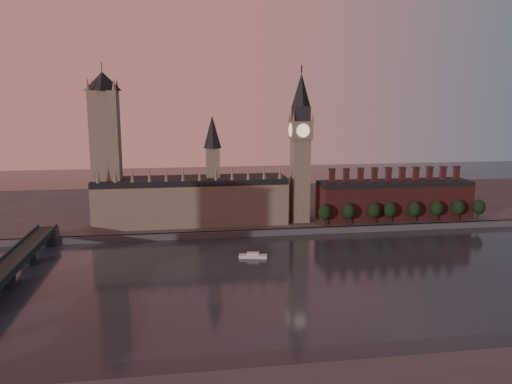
% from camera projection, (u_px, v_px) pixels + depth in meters
% --- Properties ---
extents(ground, '(900.00, 900.00, 0.00)m').
position_uv_depth(ground, '(332.00, 282.00, 243.81)').
color(ground, black).
rests_on(ground, ground).
extents(north_bank, '(900.00, 182.00, 4.00)m').
position_uv_depth(north_bank, '(268.00, 205.00, 416.65)').
color(north_bank, '#4C4D51').
rests_on(north_bank, ground).
extents(palace_of_westminster, '(130.00, 30.30, 74.00)m').
position_uv_depth(palace_of_westminster, '(192.00, 198.00, 342.18)').
color(palace_of_westminster, '#796C56').
rests_on(palace_of_westminster, north_bank).
extents(victoria_tower, '(24.00, 24.00, 108.00)m').
position_uv_depth(victoria_tower, '(106.00, 145.00, 327.34)').
color(victoria_tower, '#796C56').
rests_on(victoria_tower, north_bank).
extents(big_ben, '(15.00, 15.00, 107.00)m').
position_uv_depth(big_ben, '(300.00, 146.00, 342.17)').
color(big_ben, '#796C56').
rests_on(big_ben, north_bank).
extents(chimney_block, '(110.00, 25.00, 37.00)m').
position_uv_depth(chimney_block, '(394.00, 199.00, 359.51)').
color(chimney_block, maroon).
rests_on(chimney_block, north_bank).
extents(embankment_tree_0, '(8.60, 8.60, 14.88)m').
position_uv_depth(embankment_tree_0, '(325.00, 212.00, 336.60)').
color(embankment_tree_0, black).
rests_on(embankment_tree_0, north_bank).
extents(embankment_tree_1, '(8.60, 8.60, 14.88)m').
position_uv_depth(embankment_tree_1, '(349.00, 211.00, 338.90)').
color(embankment_tree_1, black).
rests_on(embankment_tree_1, north_bank).
extents(embankment_tree_2, '(8.60, 8.60, 14.88)m').
position_uv_depth(embankment_tree_2, '(374.00, 210.00, 341.92)').
color(embankment_tree_2, black).
rests_on(embankment_tree_2, north_bank).
extents(embankment_tree_3, '(8.60, 8.60, 14.88)m').
position_uv_depth(embankment_tree_3, '(390.00, 210.00, 343.62)').
color(embankment_tree_3, black).
rests_on(embankment_tree_3, north_bank).
extents(embankment_tree_4, '(8.60, 8.60, 14.88)m').
position_uv_depth(embankment_tree_4, '(415.00, 209.00, 345.99)').
color(embankment_tree_4, black).
rests_on(embankment_tree_4, north_bank).
extents(embankment_tree_5, '(8.60, 8.60, 14.88)m').
position_uv_depth(embankment_tree_5, '(437.00, 208.00, 348.43)').
color(embankment_tree_5, black).
rests_on(embankment_tree_5, north_bank).
extents(embankment_tree_6, '(8.60, 8.60, 14.88)m').
position_uv_depth(embankment_tree_6, '(458.00, 208.00, 351.11)').
color(embankment_tree_6, black).
rests_on(embankment_tree_6, north_bank).
extents(embankment_tree_7, '(8.60, 8.60, 14.88)m').
position_uv_depth(embankment_tree_7, '(479.00, 207.00, 352.93)').
color(embankment_tree_7, black).
rests_on(embankment_tree_7, north_bank).
extents(river_boat, '(16.34, 7.58, 3.15)m').
position_uv_depth(river_boat, '(253.00, 256.00, 281.67)').
color(river_boat, silver).
rests_on(river_boat, ground).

